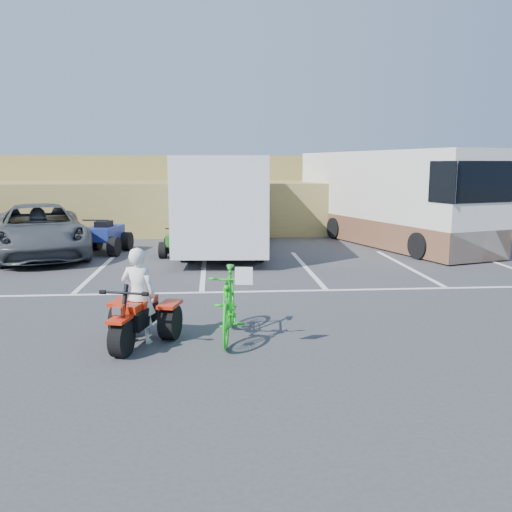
{
  "coord_description": "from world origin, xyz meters",
  "views": [
    {
      "loc": [
        0.28,
        -8.9,
        2.7
      ],
      "look_at": [
        1.06,
        1.09,
        1.0
      ],
      "focal_mm": 38.0,
      "sensor_mm": 36.0,
      "label": 1
    }
  ],
  "objects": [
    {
      "name": "rv_motorhome",
      "position": [
        6.24,
        9.29,
        1.34
      ],
      "size": [
        4.74,
        8.85,
        3.09
      ],
      "rotation": [
        0.0,
        0.0,
        0.31
      ],
      "color": "silver",
      "rests_on": "ground"
    },
    {
      "name": "quad_atv_green",
      "position": [
        -0.76,
        7.23,
        0.0
      ],
      "size": [
        1.13,
        1.46,
        0.9
      ],
      "primitive_type": null,
      "rotation": [
        0.0,
        0.0,
        -0.08
      ],
      "color": "#1D6116",
      "rests_on": "ground"
    },
    {
      "name": "grass_embankment",
      "position": [
        0.0,
        15.48,
        1.42
      ],
      "size": [
        40.0,
        8.5,
        3.1
      ],
      "color": "olive",
      "rests_on": "ground"
    },
    {
      "name": "ground",
      "position": [
        0.0,
        0.0,
        0.0
      ],
      "size": [
        100.0,
        100.0,
        0.0
      ],
      "primitive_type": "plane",
      "color": "#37373A",
      "rests_on": "ground"
    },
    {
      "name": "red_trike_atv",
      "position": [
        -0.92,
        -0.94,
        0.0
      ],
      "size": [
        1.41,
        1.66,
        0.93
      ],
      "primitive_type": null,
      "rotation": [
        0.0,
        0.0,
        -0.27
      ],
      "color": "red",
      "rests_on": "ground"
    },
    {
      "name": "rider",
      "position": [
        -0.88,
        -0.79,
        0.74
      ],
      "size": [
        0.61,
        0.48,
        1.47
      ],
      "primitive_type": "imported",
      "rotation": [
        0.0,
        0.0,
        2.88
      ],
      "color": "white",
      "rests_on": "ground"
    },
    {
      "name": "parking_stripes",
      "position": [
        0.87,
        4.07,
        0.0
      ],
      "size": [
        28.0,
        5.16,
        0.01
      ],
      "color": "white",
      "rests_on": "ground"
    },
    {
      "name": "quad_atv_blue",
      "position": [
        -3.08,
        7.91,
        0.0
      ],
      "size": [
        1.56,
        1.91,
        1.11
      ],
      "primitive_type": null,
      "rotation": [
        0.0,
        0.0,
        -0.19
      ],
      "color": "navy",
      "rests_on": "ground"
    },
    {
      "name": "green_dirt_bike",
      "position": [
        0.49,
        -0.7,
        0.56
      ],
      "size": [
        0.72,
        1.9,
        1.12
      ],
      "primitive_type": "imported",
      "rotation": [
        0.0,
        0.0,
        -0.11
      ],
      "color": "#14BF19",
      "rests_on": "ground"
    },
    {
      "name": "grey_pickup",
      "position": [
        -4.89,
        7.49,
        0.77
      ],
      "size": [
        4.22,
        6.06,
        1.54
      ],
      "primitive_type": "imported",
      "rotation": [
        0.0,
        0.0,
        0.33
      ],
      "color": "#3F4245",
      "rests_on": "ground"
    },
    {
      "name": "cargo_trailer",
      "position": [
        0.6,
        7.69,
        1.58
      ],
      "size": [
        2.88,
        6.4,
        2.92
      ],
      "rotation": [
        0.0,
        0.0,
        -0.06
      ],
      "color": "silver",
      "rests_on": "ground"
    }
  ]
}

